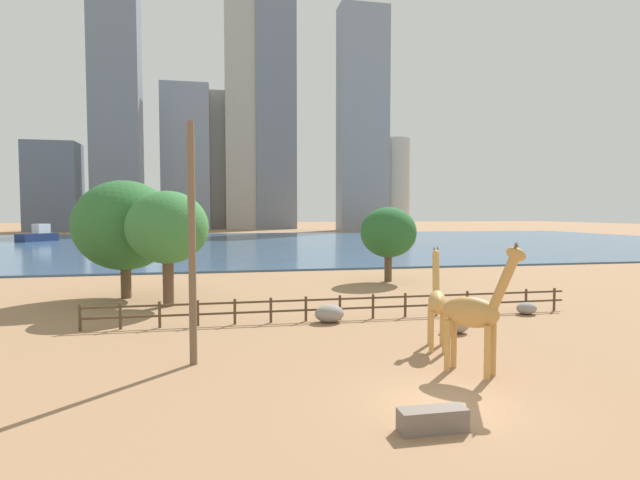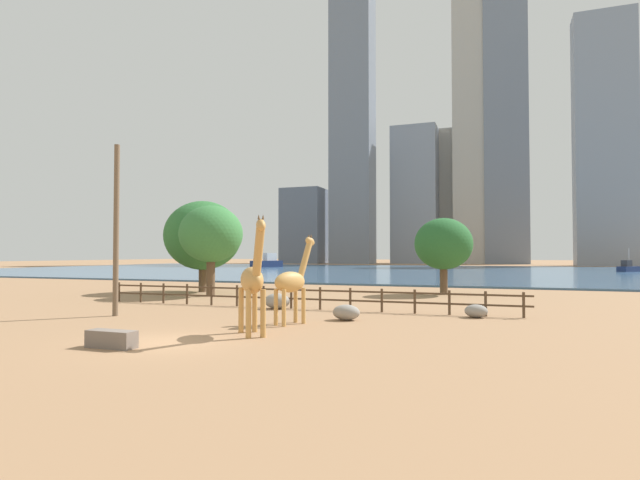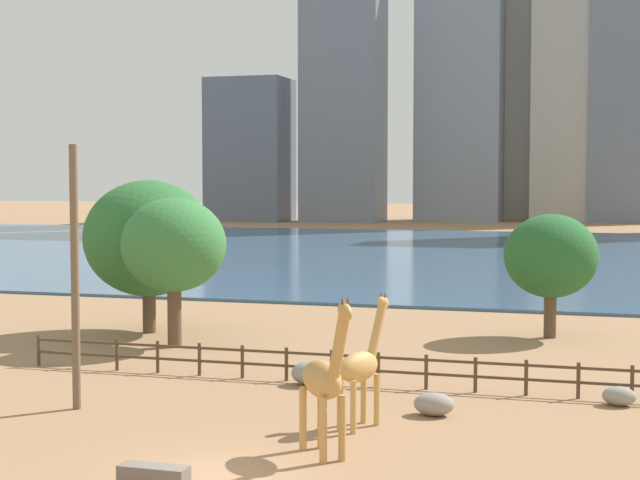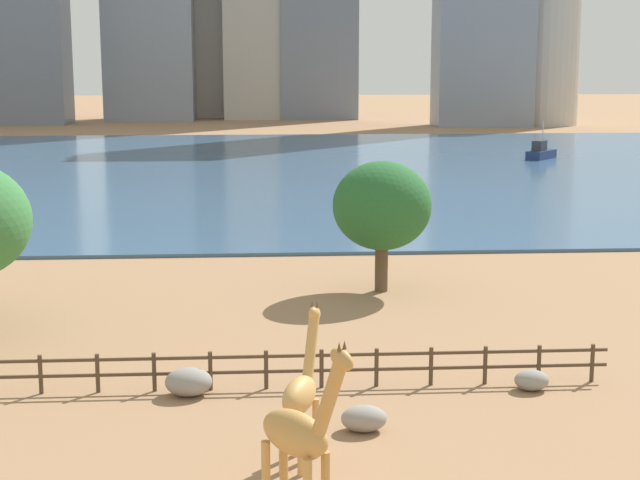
{
  "view_description": "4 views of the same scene",
  "coord_description": "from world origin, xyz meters",
  "px_view_note": "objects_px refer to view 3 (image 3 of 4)",
  "views": [
    {
      "loc": [
        -6.44,
        -13.35,
        5.67
      ],
      "look_at": [
        1.31,
        24.81,
        3.51
      ],
      "focal_mm": 28.0,
      "sensor_mm": 36.0,
      "label": 1
    },
    {
      "loc": [
        11.59,
        -15.23,
        3.22
      ],
      "look_at": [
        -3.01,
        24.56,
        4.42
      ],
      "focal_mm": 28.0,
      "sensor_mm": 36.0,
      "label": 2
    },
    {
      "loc": [
        9.84,
        -23.65,
        7.83
      ],
      "look_at": [
        -3.18,
        20.45,
        4.95
      ],
      "focal_mm": 55.0,
      "sensor_mm": 36.0,
      "label": 3
    },
    {
      "loc": [
        1.3,
        -18.91,
        10.7
      ],
      "look_at": [
        3.52,
        14.0,
        4.6
      ],
      "focal_mm": 55.0,
      "sensor_mm": 36.0,
      "label": 4
    }
  ],
  "objects_px": {
    "boulder_by_pole": "(619,396)",
    "giraffe_companion": "(361,366)",
    "boulder_small": "(434,404)",
    "feeding_trough": "(154,477)",
    "giraffe_tall": "(324,380)",
    "tree_right_tall": "(551,256)",
    "tree_left_large": "(174,245)",
    "utility_pole": "(75,278)",
    "tree_center_broad": "(148,238)",
    "boulder_near_fence": "(311,373)",
    "boat_ferry": "(195,231)"
  },
  "relations": [
    {
      "from": "boulder_by_pole",
      "to": "tree_left_large",
      "type": "xyz_separation_m",
      "value": [
        -19.77,
        6.55,
        4.41
      ]
    },
    {
      "from": "giraffe_companion",
      "to": "boulder_near_fence",
      "type": "bearing_deg",
      "value": 52.06
    },
    {
      "from": "boulder_near_fence",
      "to": "boulder_by_pole",
      "type": "relative_size",
      "value": 1.34
    },
    {
      "from": "utility_pole",
      "to": "tree_left_large",
      "type": "xyz_separation_m",
      "value": [
        -2.05,
        12.26,
        0.25
      ]
    },
    {
      "from": "utility_pole",
      "to": "boulder_small",
      "type": "height_order",
      "value": "utility_pole"
    },
    {
      "from": "tree_center_broad",
      "to": "boulder_small",
      "type": "bearing_deg",
      "value": -38.1
    },
    {
      "from": "boulder_by_pole",
      "to": "feeding_trough",
      "type": "height_order",
      "value": "boulder_by_pole"
    },
    {
      "from": "boulder_by_pole",
      "to": "boulder_small",
      "type": "distance_m",
      "value": 6.71
    },
    {
      "from": "boulder_small",
      "to": "tree_left_large",
      "type": "relative_size",
      "value": 0.19
    },
    {
      "from": "boulder_small",
      "to": "boulder_near_fence",
      "type": "bearing_deg",
      "value": 147.15
    },
    {
      "from": "boulder_by_pole",
      "to": "tree_right_tall",
      "type": "distance_m",
      "value": 15.0
    },
    {
      "from": "boat_ferry",
      "to": "giraffe_tall",
      "type": "bearing_deg",
      "value": 56.44
    },
    {
      "from": "giraffe_companion",
      "to": "boulder_small",
      "type": "bearing_deg",
      "value": -20.91
    },
    {
      "from": "giraffe_tall",
      "to": "tree_right_tall",
      "type": "distance_m",
      "value": 23.64
    },
    {
      "from": "boulder_small",
      "to": "giraffe_tall",
      "type": "bearing_deg",
      "value": -110.62
    },
    {
      "from": "utility_pole",
      "to": "boulder_by_pole",
      "type": "height_order",
      "value": "utility_pole"
    },
    {
      "from": "boulder_by_pole",
      "to": "feeding_trough",
      "type": "distance_m",
      "value": 17.14
    },
    {
      "from": "giraffe_tall",
      "to": "feeding_trough",
      "type": "height_order",
      "value": "giraffe_tall"
    },
    {
      "from": "giraffe_tall",
      "to": "tree_right_tall",
      "type": "bearing_deg",
      "value": 127.65
    },
    {
      "from": "boulder_by_pole",
      "to": "giraffe_companion",
      "type": "bearing_deg",
      "value": -145.59
    },
    {
      "from": "giraffe_tall",
      "to": "tree_center_broad",
      "type": "bearing_deg",
      "value": 177.62
    },
    {
      "from": "giraffe_companion",
      "to": "feeding_trough",
      "type": "height_order",
      "value": "giraffe_companion"
    },
    {
      "from": "utility_pole",
      "to": "tree_right_tall",
      "type": "distance_m",
      "value": 24.68
    },
    {
      "from": "giraffe_companion",
      "to": "tree_left_large",
      "type": "height_order",
      "value": "tree_left_large"
    },
    {
      "from": "giraffe_tall",
      "to": "giraffe_companion",
      "type": "relative_size",
      "value": 1.12
    },
    {
      "from": "boulder_small",
      "to": "tree_left_large",
      "type": "bearing_deg",
      "value": 144.91
    },
    {
      "from": "boulder_near_fence",
      "to": "tree_center_broad",
      "type": "distance_m",
      "value": 15.83
    },
    {
      "from": "tree_center_broad",
      "to": "utility_pole",
      "type": "bearing_deg",
      "value": -72.12
    },
    {
      "from": "boulder_by_pole",
      "to": "boulder_small",
      "type": "bearing_deg",
      "value": -151.47
    },
    {
      "from": "feeding_trough",
      "to": "tree_left_large",
      "type": "relative_size",
      "value": 0.26
    },
    {
      "from": "feeding_trough",
      "to": "tree_left_large",
      "type": "xyz_separation_m",
      "value": [
        -8.41,
        19.38,
        4.44
      ]
    },
    {
      "from": "boulder_small",
      "to": "feeding_trough",
      "type": "distance_m",
      "value": 11.07
    },
    {
      "from": "feeding_trough",
      "to": "boat_ferry",
      "type": "relative_size",
      "value": 0.23
    },
    {
      "from": "feeding_trough",
      "to": "boulder_by_pole",
      "type": "bearing_deg",
      "value": 48.47
    },
    {
      "from": "tree_left_large",
      "to": "boulder_by_pole",
      "type": "bearing_deg",
      "value": -18.32
    },
    {
      "from": "tree_right_tall",
      "to": "boat_ferry",
      "type": "relative_size",
      "value": 0.78
    },
    {
      "from": "tree_right_tall",
      "to": "utility_pole",
      "type": "bearing_deg",
      "value": -126.22
    },
    {
      "from": "giraffe_companion",
      "to": "boulder_small",
      "type": "distance_m",
      "value": 3.3
    },
    {
      "from": "giraffe_companion",
      "to": "feeding_trough",
      "type": "distance_m",
      "value": 8.42
    },
    {
      "from": "feeding_trough",
      "to": "giraffe_companion",
      "type": "bearing_deg",
      "value": 64.68
    },
    {
      "from": "boulder_near_fence",
      "to": "boat_ferry",
      "type": "relative_size",
      "value": 0.2
    },
    {
      "from": "boulder_by_pole",
      "to": "tree_right_tall",
      "type": "height_order",
      "value": "tree_right_tall"
    },
    {
      "from": "giraffe_tall",
      "to": "giraffe_companion",
      "type": "bearing_deg",
      "value": 136.47
    },
    {
      "from": "giraffe_companion",
      "to": "boat_ferry",
      "type": "xyz_separation_m",
      "value": [
        -42.61,
        84.05,
        -0.64
      ]
    },
    {
      "from": "utility_pole",
      "to": "feeding_trough",
      "type": "xyz_separation_m",
      "value": [
        6.36,
        -7.11,
        -4.19
      ]
    },
    {
      "from": "boulder_by_pole",
      "to": "boat_ferry",
      "type": "height_order",
      "value": "boat_ferry"
    },
    {
      "from": "tree_left_large",
      "to": "tree_center_broad",
      "type": "bearing_deg",
      "value": 130.83
    },
    {
      "from": "boulder_by_pole",
      "to": "boat_ferry",
      "type": "distance_m",
      "value": 93.47
    },
    {
      "from": "boulder_near_fence",
      "to": "tree_left_large",
      "type": "relative_size",
      "value": 0.22
    },
    {
      "from": "giraffe_companion",
      "to": "tree_right_tall",
      "type": "height_order",
      "value": "tree_right_tall"
    }
  ]
}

